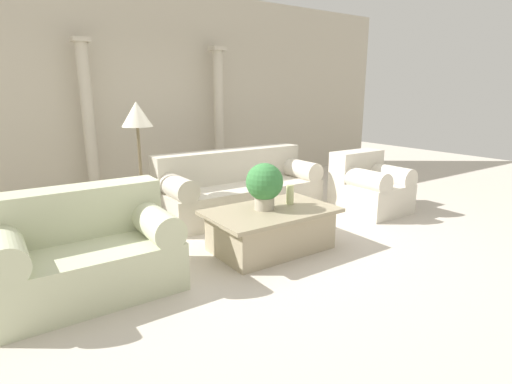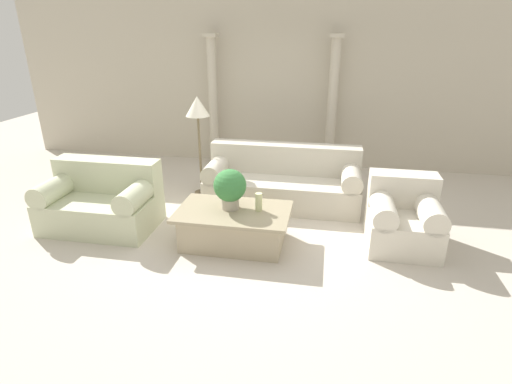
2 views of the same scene
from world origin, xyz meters
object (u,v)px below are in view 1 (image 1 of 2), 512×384
at_px(sofa_long, 239,188).
at_px(floor_lamp, 137,122).
at_px(coffee_table, 271,229).
at_px(loveseat, 85,250).
at_px(armchair, 368,185).
at_px(potted_plant, 264,184).

xyz_separation_m(sofa_long, floor_lamp, (-1.29, 0.12, 0.94)).
distance_m(coffee_table, floor_lamp, 1.98).
bearing_deg(loveseat, floor_lamp, 53.84).
bearing_deg(coffee_table, floor_lamp, 120.98).
bearing_deg(floor_lamp, coffee_table, -59.02).
height_order(loveseat, armchair, loveseat).
relative_size(coffee_table, floor_lamp, 0.88).
height_order(potted_plant, armchair, potted_plant).
distance_m(potted_plant, floor_lamp, 1.70).
bearing_deg(armchair, floor_lamp, 159.59).
xyz_separation_m(sofa_long, coffee_table, (-0.43, -1.31, -0.12)).
bearing_deg(floor_lamp, potted_plant, -59.55).
bearing_deg(floor_lamp, sofa_long, -5.49).
bearing_deg(loveseat, sofa_long, 27.33).
bearing_deg(sofa_long, potted_plant, -110.72).
bearing_deg(potted_plant, coffee_table, -46.70).
height_order(sofa_long, floor_lamp, floor_lamp).
relative_size(sofa_long, potted_plant, 4.56).
distance_m(sofa_long, armchair, 1.80).
height_order(loveseat, floor_lamp, floor_lamp).
relative_size(coffee_table, potted_plant, 2.75).
xyz_separation_m(sofa_long, loveseat, (-2.21, -1.14, 0.01)).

